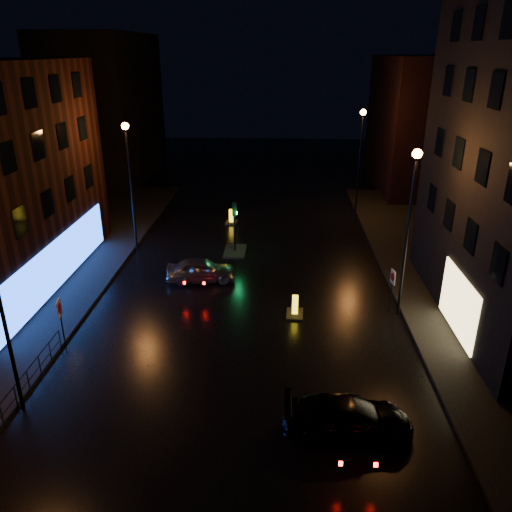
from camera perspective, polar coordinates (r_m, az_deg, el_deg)
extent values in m
plane|color=black|center=(20.86, -2.42, -14.16)|extent=(120.00, 120.00, 0.00)
cube|color=black|center=(31.72, -27.17, -3.11)|extent=(12.00, 44.00, 0.15)
cube|color=black|center=(30.23, 26.62, -4.23)|extent=(12.00, 44.00, 0.15)
cube|color=black|center=(54.86, -16.72, 15.91)|extent=(8.00, 16.00, 14.00)
cube|color=black|center=(50.87, 18.49, 14.11)|extent=(8.00, 14.00, 12.00)
cylinder|color=black|center=(19.38, -26.97, -6.02)|extent=(0.14, 0.14, 8.00)
cylinder|color=black|center=(33.17, -14.03, 7.08)|extent=(0.14, 0.14, 8.00)
cylinder|color=black|center=(32.39, -14.71, 13.90)|extent=(0.20, 0.20, 0.25)
sphere|color=orange|center=(32.37, -14.73, 14.17)|extent=(0.44, 0.44, 0.44)
cylinder|color=black|center=(24.95, 16.83, 1.71)|extent=(0.14, 0.14, 8.00)
cylinder|color=black|center=(23.90, 17.91, 10.71)|extent=(0.20, 0.20, 0.25)
sphere|color=orange|center=(23.87, 17.95, 11.06)|extent=(0.44, 0.44, 0.44)
cylinder|color=black|center=(40.05, 11.67, 9.87)|extent=(0.14, 0.14, 8.00)
cylinder|color=black|center=(39.40, 12.14, 15.54)|extent=(0.20, 0.20, 0.25)
sphere|color=orange|center=(39.38, 12.15, 15.76)|extent=(0.44, 0.44, 0.44)
cube|color=black|center=(33.19, -2.40, 0.56)|extent=(1.40, 2.40, 0.12)
cylinder|color=black|center=(32.71, -2.44, 2.74)|extent=(0.12, 0.12, 2.80)
cube|color=black|center=(32.21, -2.48, 5.42)|extent=(0.28, 0.22, 0.90)
cylinder|color=#0CFF59|center=(32.28, -2.23, 4.94)|extent=(0.05, 0.18, 0.18)
cylinder|color=black|center=(21.68, -24.78, -11.83)|extent=(0.05, 6.00, 0.05)
cylinder|color=black|center=(21.93, -24.58, -12.85)|extent=(0.04, 6.00, 0.04)
cylinder|color=black|center=(21.93, -24.58, -12.85)|extent=(0.04, 0.04, 1.00)
cylinder|color=black|center=(24.16, -21.50, -8.88)|extent=(0.04, 0.04, 1.00)
imported|color=#A4A7AB|center=(29.02, -6.31, -1.58)|extent=(4.12, 2.06, 1.35)
imported|color=black|center=(18.46, 10.44, -17.66)|extent=(4.52, 1.86, 1.31)
cube|color=black|center=(25.52, 4.45, -6.64)|extent=(0.90, 1.29, 0.10)
cube|color=yellow|center=(25.27, 4.48, -5.60)|extent=(0.30, 0.20, 1.04)
cube|color=black|center=(25.27, 4.48, -5.60)|extent=(0.31, 0.04, 0.63)
cube|color=black|center=(38.82, -2.85, 3.85)|extent=(0.92, 1.31, 0.10)
cube|color=yellow|center=(38.66, -2.86, 4.59)|extent=(0.31, 0.21, 1.05)
cube|color=black|center=(38.66, -2.86, 4.59)|extent=(0.32, 0.04, 0.63)
cylinder|color=black|center=(23.99, -21.30, -7.32)|extent=(0.06, 0.06, 2.28)
cube|color=silver|center=(23.61, -21.58, -5.57)|extent=(0.15, 0.57, 0.78)
cylinder|color=#B20C0C|center=(23.60, -21.50, -5.57)|extent=(0.10, 0.45, 0.46)
cylinder|color=black|center=(26.47, 15.22, -3.83)|extent=(0.06, 0.06, 2.12)
cube|color=silver|center=(26.15, 15.39, -2.32)|extent=(0.15, 0.53, 0.72)
cylinder|color=#B20C0C|center=(26.14, 15.33, -2.33)|extent=(0.10, 0.42, 0.42)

